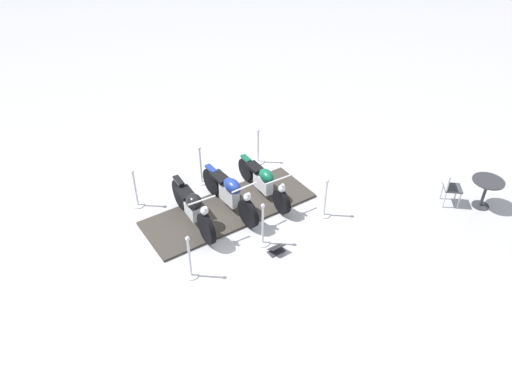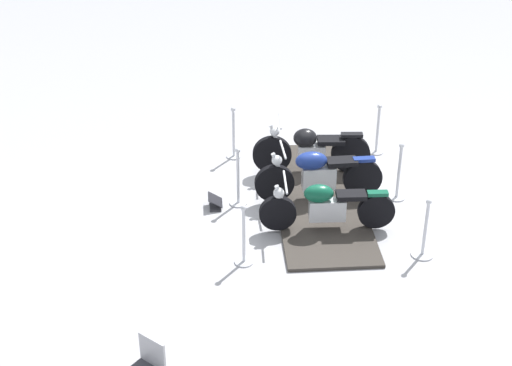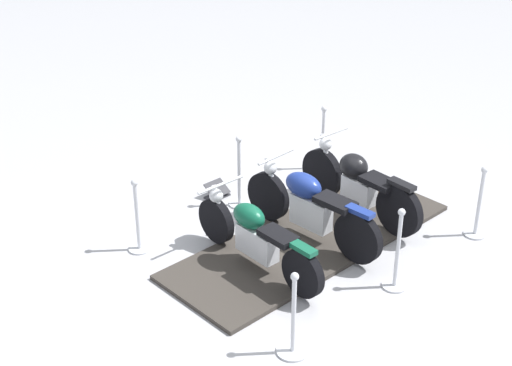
{
  "view_description": "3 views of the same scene",
  "coord_description": "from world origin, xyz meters",
  "px_view_note": "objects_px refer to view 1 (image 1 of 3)",
  "views": [
    {
      "loc": [
        -5.36,
        -7.24,
        7.19
      ],
      "look_at": [
        0.53,
        -0.35,
        0.74
      ],
      "focal_mm": 33.64,
      "sensor_mm": 36.0,
      "label": 1
    },
    {
      "loc": [
        11.02,
        -3.19,
        6.86
      ],
      "look_at": [
        0.47,
        -1.19,
        0.74
      ],
      "focal_mm": 53.42,
      "sensor_mm": 36.0,
      "label": 2
    },
    {
      "loc": [
        7.02,
        4.97,
        5.34
      ],
      "look_at": [
        0.41,
        -0.59,
        0.85
      ],
      "focal_mm": 53.33,
      "sensor_mm": 36.0,
      "label": 3
    }
  ],
  "objects_px": {
    "stanchion_right_rear": "(325,203)",
    "stanchion_left_mid": "(201,170)",
    "cafe_table": "(487,187)",
    "cafe_chair_near_table": "(450,186)",
    "motorcycle_navy": "(230,192)",
    "motorcycle_black": "(193,207)",
    "info_placard": "(276,250)",
    "stanchion_right_front": "(190,262)",
    "motorcycle_forest": "(264,181)",
    "stanchion_left_rear": "(258,152)",
    "stanchion_left_front": "(136,194)",
    "stanchion_right_mid": "(263,230)"
  },
  "relations": [
    {
      "from": "stanchion_right_rear",
      "to": "stanchion_left_mid",
      "type": "bearing_deg",
      "value": 115.42
    },
    {
      "from": "cafe_table",
      "to": "cafe_chair_near_table",
      "type": "bearing_deg",
      "value": 132.12
    },
    {
      "from": "motorcycle_navy",
      "to": "cafe_chair_near_table",
      "type": "relative_size",
      "value": 2.52
    },
    {
      "from": "motorcycle_black",
      "to": "motorcycle_navy",
      "type": "xyz_separation_m",
      "value": [
        0.96,
        -0.12,
        0.01
      ]
    },
    {
      "from": "info_placard",
      "to": "cafe_chair_near_table",
      "type": "relative_size",
      "value": 0.43
    },
    {
      "from": "stanchion_right_front",
      "to": "stanchion_left_mid",
      "type": "distance_m",
      "value": 3.29
    },
    {
      "from": "motorcycle_black",
      "to": "motorcycle_navy",
      "type": "height_order",
      "value": "motorcycle_black"
    },
    {
      "from": "stanchion_right_front",
      "to": "motorcycle_forest",
      "type": "bearing_deg",
      "value": 19.75
    },
    {
      "from": "motorcycle_navy",
      "to": "stanchion_left_rear",
      "type": "distance_m",
      "value": 2.27
    },
    {
      "from": "motorcycle_navy",
      "to": "stanchion_right_rear",
      "type": "distance_m",
      "value": 2.23
    },
    {
      "from": "stanchion_left_front",
      "to": "stanchion_right_mid",
      "type": "distance_m",
      "value": 3.29
    },
    {
      "from": "stanchion_left_front",
      "to": "stanchion_right_rear",
      "type": "bearing_deg",
      "value": -45.23
    },
    {
      "from": "stanchion_left_rear",
      "to": "cafe_chair_near_table",
      "type": "distance_m",
      "value": 4.95
    },
    {
      "from": "stanchion_right_mid",
      "to": "stanchion_right_rear",
      "type": "height_order",
      "value": "stanchion_right_mid"
    },
    {
      "from": "stanchion_right_rear",
      "to": "stanchion_left_rear",
      "type": "bearing_deg",
      "value": 83.24
    },
    {
      "from": "motorcycle_navy",
      "to": "motorcycle_forest",
      "type": "distance_m",
      "value": 0.96
    },
    {
      "from": "motorcycle_black",
      "to": "stanchion_left_mid",
      "type": "xyz_separation_m",
      "value": [
        1.13,
        1.3,
        -0.16
      ]
    },
    {
      "from": "stanchion_right_front",
      "to": "info_placard",
      "type": "bearing_deg",
      "value": -19.1
    },
    {
      "from": "stanchion_left_rear",
      "to": "cafe_chair_near_table",
      "type": "relative_size",
      "value": 1.15
    },
    {
      "from": "motorcycle_forest",
      "to": "stanchion_right_front",
      "type": "height_order",
      "value": "stanchion_right_front"
    },
    {
      "from": "stanchion_left_mid",
      "to": "stanchion_right_rear",
      "type": "height_order",
      "value": "stanchion_left_mid"
    },
    {
      "from": "stanchion_left_front",
      "to": "stanchion_left_rear",
      "type": "relative_size",
      "value": 1.01
    },
    {
      "from": "info_placard",
      "to": "cafe_table",
      "type": "xyz_separation_m",
      "value": [
        4.85,
        -2.03,
        0.49
      ]
    },
    {
      "from": "stanchion_right_mid",
      "to": "stanchion_left_rear",
      "type": "height_order",
      "value": "stanchion_right_mid"
    },
    {
      "from": "stanchion_left_front",
      "to": "info_placard",
      "type": "height_order",
      "value": "stanchion_left_front"
    },
    {
      "from": "stanchion_left_rear",
      "to": "cafe_table",
      "type": "height_order",
      "value": "stanchion_left_rear"
    },
    {
      "from": "stanchion_left_mid",
      "to": "stanchion_left_front",
      "type": "bearing_deg",
      "value": 173.24
    },
    {
      "from": "motorcycle_forest",
      "to": "info_placard",
      "type": "relative_size",
      "value": 5.79
    },
    {
      "from": "cafe_chair_near_table",
      "to": "stanchion_right_rear",
      "type": "bearing_deg",
      "value": -164.13
    },
    {
      "from": "info_placard",
      "to": "stanchion_left_mid",
      "type": "bearing_deg",
      "value": -88.53
    },
    {
      "from": "motorcycle_black",
      "to": "info_placard",
      "type": "relative_size",
      "value": 5.66
    },
    {
      "from": "motorcycle_forest",
      "to": "stanchion_left_rear",
      "type": "bearing_deg",
      "value": 152.85
    },
    {
      "from": "stanchion_left_mid",
      "to": "info_placard",
      "type": "distance_m",
      "value": 3.2
    },
    {
      "from": "stanchion_left_mid",
      "to": "cafe_table",
      "type": "xyz_separation_m",
      "value": [
        4.56,
        -5.2,
        0.19
      ]
    },
    {
      "from": "motorcycle_navy",
      "to": "stanchion_left_front",
      "type": "relative_size",
      "value": 2.18
    },
    {
      "from": "info_placard",
      "to": "motorcycle_navy",
      "type": "bearing_deg",
      "value": -87.39
    },
    {
      "from": "stanchion_left_front",
      "to": "stanchion_left_rear",
      "type": "bearing_deg",
      "value": -6.76
    },
    {
      "from": "stanchion_left_rear",
      "to": "stanchion_right_rear",
      "type": "bearing_deg",
      "value": -96.76
    },
    {
      "from": "motorcycle_navy",
      "to": "motorcycle_forest",
      "type": "xyz_separation_m",
      "value": [
        0.95,
        -0.12,
        -0.06
      ]
    },
    {
      "from": "stanchion_left_front",
      "to": "stanchion_left_rear",
      "type": "distance_m",
      "value": 3.51
    },
    {
      "from": "motorcycle_black",
      "to": "stanchion_right_front",
      "type": "distance_m",
      "value": 1.59
    },
    {
      "from": "stanchion_right_front",
      "to": "cafe_table",
      "type": "relative_size",
      "value": 1.4
    },
    {
      "from": "stanchion_left_mid",
      "to": "info_placard",
      "type": "height_order",
      "value": "stanchion_left_mid"
    },
    {
      "from": "stanchion_left_front",
      "to": "stanchion_left_mid",
      "type": "height_order",
      "value": "stanchion_left_mid"
    },
    {
      "from": "motorcycle_navy",
      "to": "stanchion_left_mid",
      "type": "xyz_separation_m",
      "value": [
        0.17,
        1.42,
        -0.18
      ]
    },
    {
      "from": "motorcycle_forest",
      "to": "cafe_chair_near_table",
      "type": "distance_m",
      "value": 4.44
    },
    {
      "from": "motorcycle_forest",
      "to": "stanchion_right_rear",
      "type": "distance_m",
      "value": 1.57
    },
    {
      "from": "motorcycle_black",
      "to": "stanchion_left_mid",
      "type": "distance_m",
      "value": 1.72
    },
    {
      "from": "stanchion_right_front",
      "to": "stanchion_left_rear",
      "type": "relative_size",
      "value": 1.04
    },
    {
      "from": "motorcycle_navy",
      "to": "stanchion_right_rear",
      "type": "bearing_deg",
      "value": 49.91
    }
  ]
}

